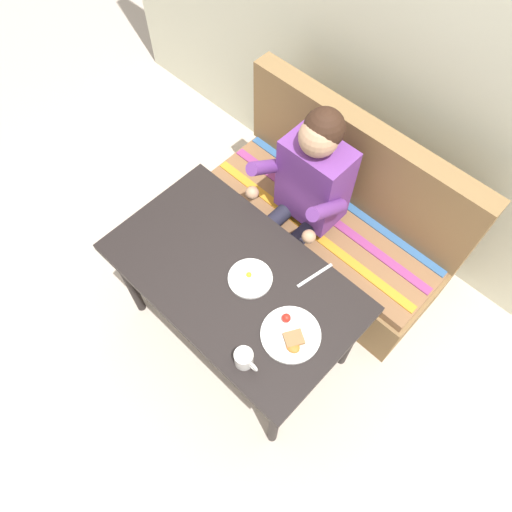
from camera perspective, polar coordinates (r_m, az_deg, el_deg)
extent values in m
plane|color=beige|center=(2.88, -2.10, -9.07)|extent=(8.00, 8.00, 0.00)
cube|color=beige|center=(2.51, 19.67, 23.24)|extent=(4.40, 0.10, 2.60)
cube|color=black|center=(2.23, -2.68, -2.54)|extent=(1.20, 0.70, 0.04)
cylinder|color=black|center=(2.72, -14.83, -2.92)|extent=(0.05, 0.05, 0.69)
cylinder|color=black|center=(2.38, 2.16, -19.26)|extent=(0.05, 0.05, 0.69)
cylinder|color=black|center=(2.85, -5.90, 4.50)|extent=(0.05, 0.05, 0.69)
cylinder|color=black|center=(2.54, 11.20, -9.60)|extent=(0.05, 0.05, 0.69)
cube|color=olive|center=(2.95, 7.69, 1.87)|extent=(1.44, 0.56, 0.40)
cube|color=brown|center=(2.76, 8.24, 4.39)|extent=(1.40, 0.52, 0.06)
cube|color=olive|center=(2.65, 12.13, 10.85)|extent=(1.44, 0.12, 0.54)
cube|color=orange|center=(2.67, 6.42, 3.03)|extent=(1.38, 0.05, 0.01)
cube|color=#93387A|center=(2.73, 8.33, 4.79)|extent=(1.38, 0.05, 0.01)
cube|color=#336099|center=(2.81, 10.15, 6.46)|extent=(1.38, 0.05, 0.01)
cube|color=#6D3589|center=(2.49, 6.93, 8.89)|extent=(0.34, 0.22, 0.48)
sphere|color=tan|center=(2.24, 7.49, 13.83)|extent=(0.19, 0.19, 0.19)
sphere|color=#331E14|center=(2.24, 8.09, 14.75)|extent=(0.19, 0.19, 0.19)
cylinder|color=#6D3589|center=(2.44, 1.51, 10.54)|extent=(0.07, 0.29, 0.23)
cylinder|color=#6D3589|center=(2.30, 8.46, 5.45)|extent=(0.07, 0.29, 0.23)
sphere|color=tan|center=(2.46, -0.47, 7.51)|extent=(0.07, 0.07, 0.07)
sphere|color=tan|center=(2.33, 6.28, 2.31)|extent=(0.07, 0.07, 0.07)
cylinder|color=#232333|center=(2.63, 2.58, 4.58)|extent=(0.09, 0.34, 0.09)
cylinder|color=#232333|center=(2.78, 0.01, -0.53)|extent=(0.08, 0.08, 0.52)
cube|color=black|center=(2.97, -0.79, -3.49)|extent=(0.09, 0.20, 0.05)
cylinder|color=#232333|center=(2.58, 5.37, 2.41)|extent=(0.09, 0.34, 0.09)
cylinder|color=#232333|center=(2.73, 2.58, -2.68)|extent=(0.08, 0.08, 0.52)
cube|color=black|center=(2.92, 1.61, -5.55)|extent=(0.09, 0.20, 0.05)
cylinder|color=white|center=(2.09, 4.13, -9.28)|extent=(0.26, 0.26, 0.02)
cube|color=olive|center=(2.06, 4.51, -9.73)|extent=(0.10, 0.10, 0.02)
sphere|color=red|center=(2.08, 3.57, -7.38)|extent=(0.04, 0.04, 0.04)
ellipsoid|color=#CC6623|center=(2.05, 4.39, -10.66)|extent=(0.06, 0.05, 0.02)
cylinder|color=white|center=(2.19, -0.69, -2.68)|extent=(0.20, 0.20, 0.01)
ellipsoid|color=white|center=(2.18, -0.69, -2.54)|extent=(0.09, 0.08, 0.01)
sphere|color=yellow|center=(2.18, -0.85, -2.24)|extent=(0.03, 0.03, 0.03)
cylinder|color=white|center=(2.01, -1.46, -12.03)|extent=(0.08, 0.08, 0.09)
cylinder|color=brown|center=(1.97, -1.48, -11.69)|extent=(0.07, 0.07, 0.01)
torus|color=white|center=(1.99, -0.37, -12.98)|extent=(0.05, 0.01, 0.05)
cube|color=silver|center=(2.22, 6.99, -2.30)|extent=(0.05, 0.20, 0.00)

